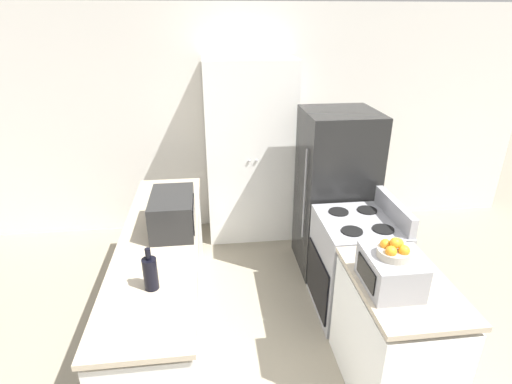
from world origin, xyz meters
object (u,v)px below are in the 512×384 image
at_px(stove, 355,266).
at_px(wine_bottle, 150,273).
at_px(microwave, 173,213).
at_px(fruit_bowl, 394,250).
at_px(toaster_oven, 390,271).
at_px(pantry_cabinet, 250,153).
at_px(refrigerator, 335,193).

xyz_separation_m(stove, wine_bottle, (-1.61, -0.70, 0.56)).
height_order(microwave, wine_bottle, microwave).
relative_size(microwave, wine_bottle, 1.83).
height_order(wine_bottle, fruit_bowl, fruit_bowl).
bearing_deg(toaster_oven, pantry_cabinet, 104.40).
distance_m(refrigerator, toaster_oven, 1.63).
distance_m(microwave, toaster_oven, 1.65).
bearing_deg(refrigerator, pantry_cabinet, 134.96).
xyz_separation_m(stove, refrigerator, (0.02, 0.74, 0.37)).
distance_m(toaster_oven, fruit_bowl, 0.16).
distance_m(pantry_cabinet, refrigerator, 1.11).
bearing_deg(wine_bottle, stove, 23.61).
bearing_deg(toaster_oven, stove, 80.86).
bearing_deg(microwave, refrigerator, 24.43).
bearing_deg(fruit_bowl, toaster_oven, 79.58).
bearing_deg(stove, toaster_oven, -99.14).
bearing_deg(refrigerator, stove, -91.51).
bearing_deg(fruit_bowl, microwave, 146.33).
bearing_deg(wine_bottle, refrigerator, 41.64).
distance_m(microwave, fruit_bowl, 1.66).
bearing_deg(stove, wine_bottle, -156.39).
bearing_deg(wine_bottle, microwave, 83.31).
xyz_separation_m(microwave, fruit_bowl, (1.38, -0.92, 0.13)).
bearing_deg(pantry_cabinet, toaster_oven, -75.60).
bearing_deg(microwave, wine_bottle, -96.69).
bearing_deg(stove, refrigerator, 88.49).
bearing_deg(stove, microwave, 178.31).
distance_m(pantry_cabinet, microwave, 1.66).
xyz_separation_m(stove, fruit_bowl, (-0.14, -0.87, 0.72)).
distance_m(stove, fruit_bowl, 1.14).
height_order(refrigerator, toaster_oven, refrigerator).
distance_m(wine_bottle, fruit_bowl, 1.48).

